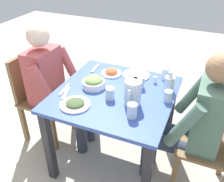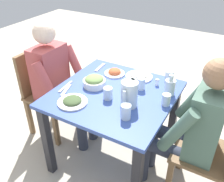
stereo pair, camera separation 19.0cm
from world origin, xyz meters
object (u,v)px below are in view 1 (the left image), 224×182
chair_far (219,143)px  water_glass_by_pitcher (132,111)px  diner_far (194,120)px  water_glass_near_left (168,96)px  dining_table (115,105)px  oil_carafe (169,84)px  water_glass_far_right (166,74)px  water_pitcher (133,93)px  water_glass_center (141,82)px  salt_shaker (155,80)px  plate_dolmas (75,104)px  plate_rice_curry (111,72)px  water_glass_near_right (110,94)px  salad_bowl (94,82)px  plate_yoghurt (136,74)px  chair_near (38,93)px  diner_near (54,84)px

chair_far → water_glass_by_pitcher: (0.25, -0.59, 0.28)m
diner_far → water_glass_near_left: size_ratio=13.44×
dining_table → oil_carafe: oil_carafe is taller
water_glass_far_right → dining_table: bearing=-40.5°
chair_far → water_glass_far_right: size_ratio=8.63×
water_pitcher → water_glass_near_left: bearing=121.2°
dining_table → water_glass_center: bearing=133.7°
water_glass_center → water_glass_near_left: bearing=65.7°
oil_carafe → salt_shaker: size_ratio=3.05×
chair_far → plate_dolmas: bearing=-74.4°
plate_rice_curry → water_glass_near_right: size_ratio=1.94×
water_glass_center → water_glass_near_right: bearing=-32.3°
chair_far → salad_bowl: 1.03m
water_glass_center → water_glass_by_pitcher: bearing=9.1°
plate_yoghurt → water_glass_by_pitcher: 0.57m
chair_near → plate_dolmas: chair_near is taller
diner_far → plate_dolmas: (0.28, -0.80, 0.10)m
plate_dolmas → water_glass_near_right: water_glass_near_right is taller
chair_far → water_glass_center: (-0.14, -0.65, 0.28)m
diner_far → water_glass_center: 0.49m
dining_table → chair_near: 0.82m
plate_rice_curry → salt_shaker: bearing=91.2°
water_glass_near_left → oil_carafe: bearing=-171.0°
chair_far → water_pitcher: 0.72m
plate_yoghurt → water_glass_near_left: 0.43m
diner_near → plate_dolmas: diner_near is taller
plate_rice_curry → chair_near: bearing=-72.4°
salad_bowl → plate_yoghurt: 0.40m
plate_yoghurt → oil_carafe: bearing=67.4°
water_glass_center → water_glass_near_right: (0.24, -0.15, -0.00)m
chair_far → diner_far: (-0.00, -0.20, 0.14)m
plate_dolmas → diner_near: bearing=-127.7°
water_glass_by_pitcher → plate_dolmas: bearing=-85.3°
dining_table → water_glass_near_right: water_glass_near_right is taller
water_pitcher → water_glass_far_right: size_ratio=1.92×
salt_shaker → oil_carafe: bearing=58.0°
water_glass_center → oil_carafe: size_ratio=0.58×
diner_far → plate_rice_curry: diner_far is taller
chair_far → chair_near: bearing=-91.3°
water_glass_center → oil_carafe: 0.22m
water_glass_center → water_glass_by_pitcher: (0.39, 0.06, 0.00)m
water_glass_far_right → water_glass_near_left: bearing=14.7°
chair_far → plate_yoghurt: size_ratio=3.74×
water_glass_by_pitcher → salt_shaker: 0.51m
diner_far → water_glass_far_right: bearing=-140.6°
chair_far → oil_carafe: 0.55m
salad_bowl → water_glass_near_right: (0.10, 0.19, 0.00)m
chair_far → salad_bowl: chair_far is taller
water_glass_near_right → water_glass_near_left: bearing=109.0°
plate_dolmas → chair_far: bearing=105.6°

